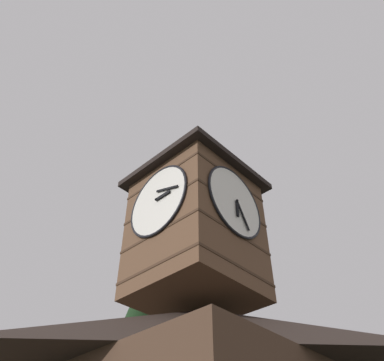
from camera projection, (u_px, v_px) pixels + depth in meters
name	position (u px, v px, depth m)	size (l,w,h in m)	color
clock_tower	(195.00, 220.00, 16.25)	(4.65, 4.65, 8.17)	brown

